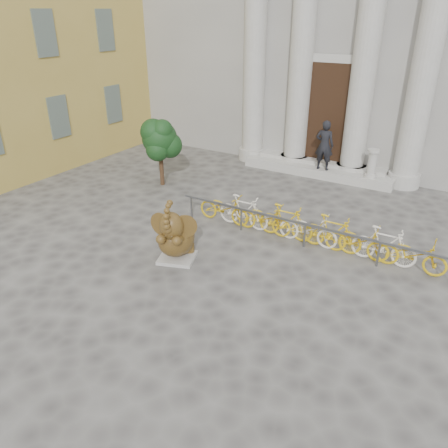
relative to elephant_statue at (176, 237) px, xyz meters
The scene contains 9 objects.
ground 1.50m from the elephant_statue, 50.76° to the right, with size 80.00×80.00×0.00m, color #474442.
classical_building 14.90m from the elephant_statue, 86.48° to the left, with size 22.00×10.70×12.00m.
entrance_steps 8.41m from the elephant_statue, 84.17° to the left, with size 6.00×1.20×0.36m, color #A8A59E.
ochre_building 14.16m from the elephant_statue, 157.81° to the left, with size 8.00×14.00×12.00m, color tan.
elephant_statue is the anchor object (origin of this frame).
bike_rack 3.73m from the elephant_statue, 45.31° to the left, with size 8.00×0.53×1.00m.
tree 5.73m from the elephant_statue, 131.86° to the left, with size 1.45×1.32×2.51m.
pedestrian 8.11m from the elephant_statue, 81.97° to the left, with size 0.70×0.46×1.91m, color black.
balustrade_post 8.59m from the elephant_statue, 69.77° to the left, with size 0.43×0.43×1.06m.
Camera 1 is at (5.34, -6.86, 5.95)m, focal length 35.00 mm.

